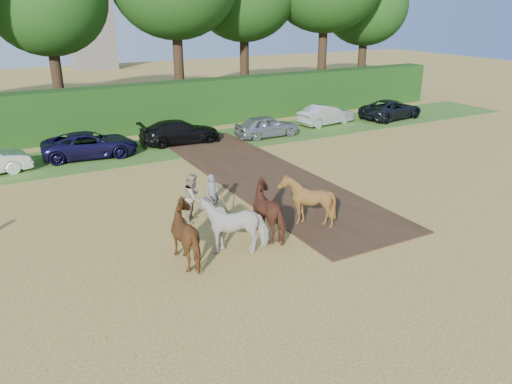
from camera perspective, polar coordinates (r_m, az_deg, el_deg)
The scene contains 7 objects.
ground at distance 17.53m, azimuth 7.75°, elevation -5.39°, with size 120.00×120.00×0.00m, color gold.
earth_strip at distance 23.71m, azimuth 0.67°, elevation 1.89°, with size 4.50×17.00×0.05m, color #472D1C.
grass_verge at distance 29.22m, azimuth -8.75°, elevation 5.24°, with size 50.00×5.00×0.03m, color #38601E.
hedgerow at distance 33.05m, azimuth -11.69°, elevation 9.47°, with size 46.00×1.60×3.00m, color #14380F.
spectator_near at distance 18.66m, azimuth -7.18°, elevation -0.64°, with size 0.89×0.70×1.84m, color #BEB795.
plough_team at distance 16.92m, azimuth -0.39°, elevation -2.72°, with size 6.12×4.63×1.87m.
parked_cars at distance 29.36m, azimuth -6.99°, elevation 6.75°, with size 35.83×3.44×1.43m.
Camera 1 is at (-9.62, -12.52, 7.61)m, focal length 35.00 mm.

